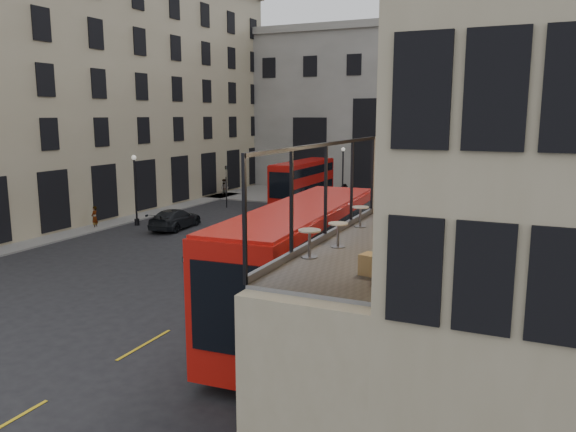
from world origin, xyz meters
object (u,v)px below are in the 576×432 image
at_px(pedestrian_a, 225,188).
at_px(cafe_table_far, 360,213).
at_px(pedestrian_e, 95,217).
at_px(cafe_chair_a, 372,263).
at_px(bicycle, 195,259).
at_px(cafe_table_mid, 338,231).
at_px(car_b, 375,218).
at_px(bus_near, 301,262).
at_px(pedestrian_c, 385,205).
at_px(street_lamp_a, 136,194).
at_px(cyclist, 326,232).
at_px(traffic_light_near, 299,224).
at_px(street_lamp_b, 343,179).
at_px(cafe_chair_d, 431,216).
at_px(pedestrian_b, 344,193).
at_px(bus_far, 303,180).
at_px(cafe_chair_c, 406,233).
at_px(car_c, 175,219).
at_px(pedestrian_d, 422,207).
at_px(cafe_chair_b, 406,237).
at_px(cafe_table_near, 310,239).
at_px(car_a, 242,248).
at_px(traffic_light_far, 226,181).

height_order(pedestrian_a, cafe_table_far, cafe_table_far).
distance_m(pedestrian_e, cafe_chair_a, 32.60).
xyz_separation_m(bicycle, cafe_table_mid, (11.89, -10.45, 4.58)).
bearing_deg(car_b, pedestrian_e, -160.97).
xyz_separation_m(bus_near, pedestrian_c, (-3.70, 26.85, -1.99)).
distance_m(street_lamp_a, cyclist, 15.58).
relative_size(traffic_light_near, pedestrian_c, 2.47).
bearing_deg(street_lamp_b, cafe_chair_a, -70.23).
bearing_deg(cafe_chair_d, pedestrian_b, 113.54).
bearing_deg(cafe_chair_d, street_lamp_b, 114.00).
distance_m(bus_far, cafe_chair_c, 35.57).
bearing_deg(car_c, cafe_table_far, 135.30).
height_order(bicycle, pedestrian_d, pedestrian_d).
xyz_separation_m(cafe_chair_b, cafe_chair_d, (0.05, 3.52, 0.02)).
bearing_deg(cafe_table_mid, traffic_light_near, 117.59).
relative_size(street_lamp_a, cafe_table_near, 7.14).
relative_size(traffic_light_near, cafe_table_mid, 5.42).
distance_m(bicycle, cafe_table_near, 17.22).
bearing_deg(pedestrian_d, bus_near, 169.17).
bearing_deg(pedestrian_b, cafe_chair_b, -105.03).
distance_m(pedestrian_e, cafe_chair_c, 30.45).
relative_size(bus_near, cafe_chair_a, 13.36).
height_order(street_lamp_a, car_a, street_lamp_a).
xyz_separation_m(street_lamp_a, pedestrian_b, (10.87, 16.95, -1.48)).
relative_size(car_c, cafe_chair_a, 5.45).
distance_m(pedestrian_b, cafe_chair_d, 34.18).
height_order(pedestrian_a, cafe_table_mid, cafe_table_mid).
relative_size(street_lamp_a, bus_near, 0.43).
xyz_separation_m(bus_far, pedestrian_e, (-9.74, -16.51, -1.46)).
relative_size(bus_far, pedestrian_a, 5.45).
relative_size(traffic_light_far, pedestrian_b, 2.07).
bearing_deg(traffic_light_near, pedestrian_b, 102.59).
height_order(cyclist, pedestrian_a, pedestrian_a).
height_order(bus_near, pedestrian_e, bus_near).
bearing_deg(pedestrian_b, cafe_table_far, -106.91).
height_order(pedestrian_c, cafe_chair_a, cafe_chair_a).
distance_m(car_b, cafe_chair_b, 25.16).
bearing_deg(traffic_light_near, street_lamp_b, 102.80).
distance_m(bicycle, cafe_table_far, 14.50).
xyz_separation_m(pedestrian_d, cafe_table_far, (3.14, -27.44, 4.12)).
xyz_separation_m(traffic_light_far, pedestrian_a, (-3.36, 5.35, -1.48)).
distance_m(street_lamp_b, cafe_table_mid, 36.78).
height_order(pedestrian_c, cafe_chair_c, cafe_chair_c).
relative_size(pedestrian_b, cafe_chair_b, 2.28).
bearing_deg(traffic_light_far, street_lamp_b, 33.69).
distance_m(pedestrian_a, cafe_chair_a, 44.76).
relative_size(street_lamp_a, bus_far, 0.52).
bearing_deg(traffic_light_far, traffic_light_near, -48.81).
bearing_deg(street_lamp_a, cafe_chair_d, -30.12).
bearing_deg(car_b, pedestrian_b, 114.22).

